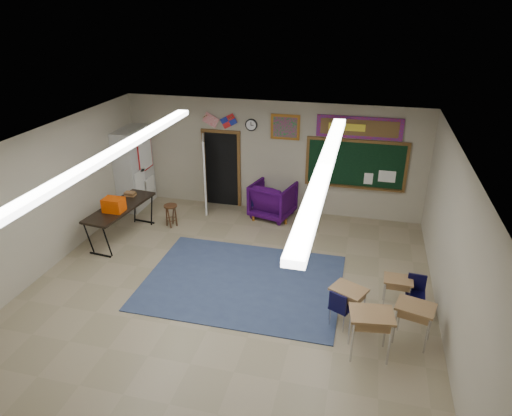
% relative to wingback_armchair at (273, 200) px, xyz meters
% --- Properties ---
extents(floor, '(9.00, 9.00, 0.00)m').
position_rel_wingback_armchair_xyz_m(floor, '(-0.14, -4.05, -0.48)').
color(floor, gray).
rests_on(floor, ground).
extents(back_wall, '(8.00, 0.04, 3.00)m').
position_rel_wingback_armchair_xyz_m(back_wall, '(-0.14, 0.45, 1.02)').
color(back_wall, '#A79D87').
rests_on(back_wall, floor).
extents(left_wall, '(0.04, 9.00, 3.00)m').
position_rel_wingback_armchair_xyz_m(left_wall, '(-4.14, -4.05, 1.02)').
color(left_wall, '#A79D87').
rests_on(left_wall, floor).
extents(right_wall, '(0.04, 9.00, 3.00)m').
position_rel_wingback_armchair_xyz_m(right_wall, '(3.86, -4.05, 1.02)').
color(right_wall, '#A79D87').
rests_on(right_wall, floor).
extents(ceiling, '(8.00, 9.00, 0.04)m').
position_rel_wingback_armchair_xyz_m(ceiling, '(-0.14, -4.05, 2.52)').
color(ceiling, silver).
rests_on(ceiling, back_wall).
extents(area_rug, '(4.00, 3.00, 0.02)m').
position_rel_wingback_armchair_xyz_m(area_rug, '(0.06, -3.25, -0.47)').
color(area_rug, '#334261').
rests_on(area_rug, floor).
extents(fluorescent_strips, '(3.86, 6.00, 0.10)m').
position_rel_wingback_armchair_xyz_m(fluorescent_strips, '(-0.14, -4.05, 2.46)').
color(fluorescent_strips, white).
rests_on(fluorescent_strips, ceiling).
extents(doorway, '(1.10, 0.89, 2.16)m').
position_rel_wingback_armchair_xyz_m(doorway, '(-1.64, 0.30, 0.58)').
color(doorway, black).
rests_on(doorway, back_wall).
extents(chalkboard, '(2.55, 0.14, 1.30)m').
position_rel_wingback_armchair_xyz_m(chalkboard, '(2.06, 0.41, 0.99)').
color(chalkboard, brown).
rests_on(chalkboard, back_wall).
extents(bulletin_board, '(2.10, 0.05, 0.55)m').
position_rel_wingback_armchair_xyz_m(bulletin_board, '(2.06, 0.41, 1.97)').
color(bulletin_board, red).
rests_on(bulletin_board, back_wall).
extents(framed_art_print, '(0.75, 0.05, 0.65)m').
position_rel_wingback_armchair_xyz_m(framed_art_print, '(0.21, 0.41, 1.87)').
color(framed_art_print, '#A3631F').
rests_on(framed_art_print, back_wall).
extents(wall_clock, '(0.32, 0.05, 0.32)m').
position_rel_wingback_armchair_xyz_m(wall_clock, '(-0.69, 0.41, 1.87)').
color(wall_clock, black).
rests_on(wall_clock, back_wall).
extents(wall_flags, '(1.16, 0.06, 0.70)m').
position_rel_wingback_armchair_xyz_m(wall_flags, '(-1.54, 0.39, 2.00)').
color(wall_flags, red).
rests_on(wall_flags, back_wall).
extents(storage_cabinet, '(0.59, 1.25, 2.20)m').
position_rel_wingback_armchair_xyz_m(storage_cabinet, '(-3.85, -0.20, 0.62)').
color(storage_cabinet, '#B3B3AE').
rests_on(storage_cabinet, floor).
extents(wingback_armchair, '(1.25, 1.27, 0.95)m').
position_rel_wingback_armchair_xyz_m(wingback_armchair, '(0.00, 0.00, 0.00)').
color(wingback_armchair, '#28053A').
rests_on(wingback_armchair, floor).
extents(student_chair_reading, '(0.50, 0.50, 0.72)m').
position_rel_wingback_armchair_xyz_m(student_chair_reading, '(-0.47, -0.09, -0.12)').
color(student_chair_reading, black).
rests_on(student_chair_reading, floor).
extents(student_chair_desk_a, '(0.50, 0.50, 0.75)m').
position_rel_wingback_armchair_xyz_m(student_chair_desk_a, '(2.12, -4.15, -0.10)').
color(student_chair_desk_a, black).
rests_on(student_chair_desk_a, floor).
extents(student_chair_desk_b, '(0.40, 0.40, 0.74)m').
position_rel_wingback_armchair_xyz_m(student_chair_desk_b, '(3.41, -3.46, -0.11)').
color(student_chair_desk_b, black).
rests_on(student_chair_desk_b, floor).
extents(student_desk_front_left, '(0.72, 0.66, 0.71)m').
position_rel_wingback_armchair_xyz_m(student_desk_front_left, '(2.21, -4.02, -0.08)').
color(student_desk_front_left, '#9B6F48').
rests_on(student_desk_front_left, floor).
extents(student_desk_front_right, '(0.53, 0.40, 0.63)m').
position_rel_wingback_armchair_xyz_m(student_desk_front_right, '(3.09, -3.36, -0.13)').
color(student_desk_front_right, '#9B6F48').
rests_on(student_desk_front_right, floor).
extents(student_desk_back_left, '(0.75, 0.60, 0.83)m').
position_rel_wingback_armchair_xyz_m(student_desk_back_left, '(2.61, -4.79, -0.02)').
color(student_desk_back_left, '#9B6F48').
rests_on(student_desk_back_left, floor).
extents(student_desk_back_right, '(0.71, 0.60, 0.74)m').
position_rel_wingback_armchair_xyz_m(student_desk_back_right, '(3.32, -4.30, -0.06)').
color(student_desk_back_right, '#9B6F48').
rests_on(student_desk_back_right, floor).
extents(folding_table, '(0.91, 2.12, 1.17)m').
position_rel_wingback_armchair_xyz_m(folding_table, '(-3.28, -2.11, -0.01)').
color(folding_table, black).
rests_on(folding_table, floor).
extents(wooden_stool, '(0.33, 0.33, 0.59)m').
position_rel_wingback_armchair_xyz_m(wooden_stool, '(-2.40, -1.22, -0.17)').
color(wooden_stool, '#4B2C16').
rests_on(wooden_stool, floor).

